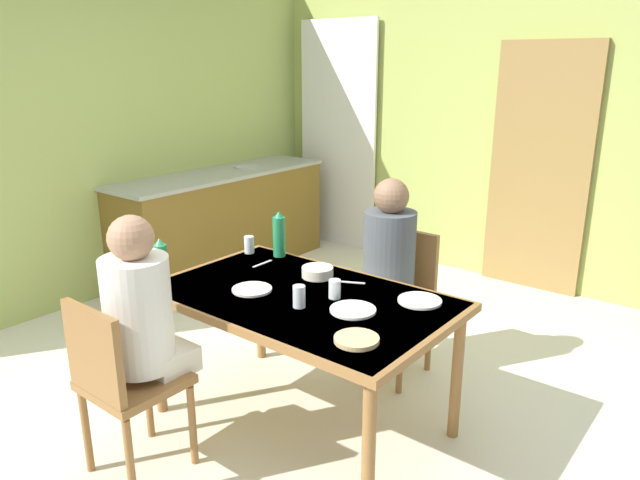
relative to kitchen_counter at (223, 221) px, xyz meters
name	(u,v)px	position (x,y,z in m)	size (l,w,h in m)	color
ground_plane	(279,404)	(1.92, -1.37, -0.45)	(7.16, 7.16, 0.00)	silver
wall_back	(496,124)	(1.92, 1.39, 0.88)	(4.70, 0.10, 2.65)	#A4B258
wall_left	(127,127)	(-0.33, -0.68, 0.88)	(0.10, 4.13, 2.65)	#A1B35D
door_wooden	(539,170)	(2.35, 1.31, 0.55)	(0.80, 0.05, 2.00)	olive
curtain_panel	(337,136)	(0.33, 1.29, 0.66)	(0.90, 0.03, 2.23)	white
kitchen_counter	(223,221)	(0.00, 0.00, 0.00)	(0.61, 2.12, 0.91)	brown
dining_table	(301,307)	(2.13, -1.42, 0.21)	(1.49, 0.92, 0.73)	olive
chair_near_diner	(120,379)	(1.77, -2.23, 0.05)	(0.40, 0.40, 0.87)	olive
chair_far_diner	(398,293)	(2.21, -0.60, 0.05)	(0.40, 0.40, 0.87)	olive
person_near_diner	(141,310)	(1.77, -2.09, 0.33)	(0.30, 0.37, 0.77)	silver
person_far_diner	(388,254)	(2.21, -0.74, 0.33)	(0.30, 0.37, 0.77)	#545156
water_bottle_green_near	(279,235)	(1.64, -1.03, 0.41)	(0.07, 0.07, 0.27)	#238550
water_bottle_green_far	(161,265)	(1.52, -1.79, 0.40)	(0.07, 0.07, 0.27)	#279859
serving_bowl_center	(317,272)	(2.03, -1.16, 0.31)	(0.17, 0.17, 0.06)	silver
dinner_plate_near_left	(420,301)	(2.63, -1.13, 0.28)	(0.21, 0.21, 0.01)	white
dinner_plate_near_right	(252,289)	(1.90, -1.52, 0.28)	(0.20, 0.20, 0.01)	white
dinner_plate_far_center	(353,310)	(2.45, -1.42, 0.28)	(0.22, 0.22, 0.01)	white
drinking_glass_by_near_diner	(335,289)	(2.28, -1.34, 0.32)	(0.06, 0.06, 0.09)	silver
drinking_glass_by_far_diner	(299,296)	(2.22, -1.53, 0.33)	(0.06, 0.06, 0.11)	silver
drinking_glass_spare_center	(249,245)	(1.45, -1.10, 0.33)	(0.06, 0.06, 0.10)	silver
bread_plate_sliced	(357,339)	(2.64, -1.66, 0.29)	(0.19, 0.19, 0.02)	#DBB77A
cutlery_knife_near	(351,282)	(2.23, -1.12, 0.28)	(0.15, 0.02, 0.00)	silver
cutlery_fork_near	(262,264)	(1.66, -1.20, 0.28)	(0.15, 0.02, 0.00)	silver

